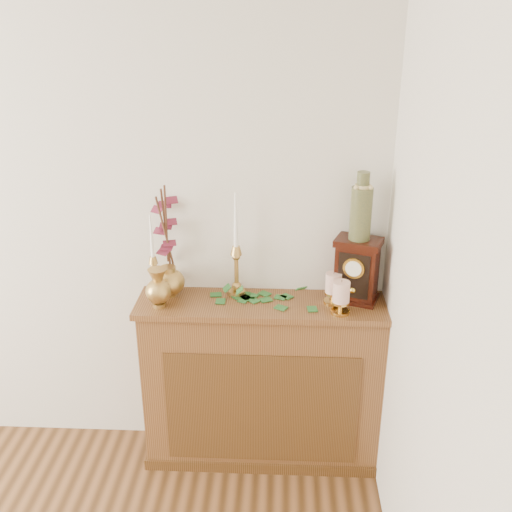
# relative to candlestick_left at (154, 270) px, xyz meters

# --- Properties ---
(console_shelf) EXTENTS (1.24, 0.34, 0.93)m
(console_shelf) POSITION_rel_candlestick_left_xyz_m (0.54, -0.06, -0.63)
(console_shelf) COLOR brown
(console_shelf) RESTS_ON ground
(candlestick_left) EXTENTS (0.07, 0.07, 0.42)m
(candlestick_left) POSITION_rel_candlestick_left_xyz_m (0.00, 0.00, 0.00)
(candlestick_left) COLOR tan
(candlestick_left) RESTS_ON console_shelf
(candlestick_center) EXTENTS (0.09, 0.09, 0.53)m
(candlestick_center) POSITION_rel_candlestick_left_xyz_m (0.41, 0.03, 0.03)
(candlestick_center) COLOR tan
(candlestick_center) RESTS_ON console_shelf
(bud_vase) EXTENTS (0.12, 0.12, 0.20)m
(bud_vase) POSITION_rel_candlestick_left_xyz_m (0.04, -0.13, -0.04)
(bud_vase) COLOR tan
(bud_vase) RESTS_ON console_shelf
(ginger_jar) EXTENTS (0.24, 0.26, 0.59)m
(ginger_jar) POSITION_rel_candlestick_left_xyz_m (0.07, 0.04, 0.13)
(ginger_jar) COLOR tan
(ginger_jar) RESTS_ON console_shelf
(pillar_candle_left) EXTENTS (0.09, 0.09, 0.17)m
(pillar_candle_left) POSITION_rel_candlestick_left_xyz_m (0.88, -0.05, -0.05)
(pillar_candle_left) COLOR gold
(pillar_candle_left) RESTS_ON console_shelf
(pillar_candle_right) EXTENTS (0.09, 0.09, 0.17)m
(pillar_candle_right) POSITION_rel_candlestick_left_xyz_m (0.91, -0.15, -0.05)
(pillar_candle_right) COLOR gold
(pillar_candle_right) RESTS_ON console_shelf
(ivy_garland) EXTENTS (0.52, 0.22, 0.09)m
(ivy_garland) POSITION_rel_candlestick_left_xyz_m (0.50, -0.05, -0.12)
(ivy_garland) COLOR #245E24
(ivy_garland) RESTS_ON console_shelf
(mantel_clock) EXTENTS (0.25, 0.21, 0.32)m
(mantel_clock) POSITION_rel_candlestick_left_xyz_m (0.99, -0.01, 0.02)
(mantel_clock) COLOR #36110A
(mantel_clock) RESTS_ON console_shelf
(ceramic_vase) EXTENTS (0.10, 0.10, 0.32)m
(ceramic_vase) POSITION_rel_candlestick_left_xyz_m (0.99, -0.01, 0.33)
(ceramic_vase) COLOR #172F26
(ceramic_vase) RESTS_ON mantel_clock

